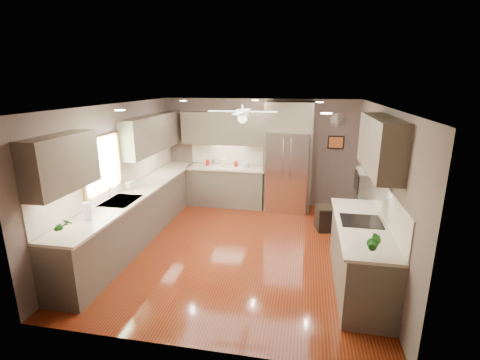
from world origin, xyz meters
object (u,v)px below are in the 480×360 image
(potted_plant_right, at_px, (375,243))
(canister_a, at_px, (208,162))
(bowl, at_px, (245,167))
(canister_d, at_px, (236,164))
(stool, at_px, (327,218))
(potted_plant_left, at_px, (64,225))
(canister_c, at_px, (223,163))
(refrigerator, at_px, (288,159))
(canister_b, at_px, (213,163))
(soap_bottle, at_px, (131,184))
(paper_towel, at_px, (87,211))
(microwave, at_px, (372,183))

(potted_plant_right, bearing_deg, canister_a, 128.31)
(potted_plant_right, distance_m, bowl, 4.48)
(canister_a, bearing_deg, potted_plant_right, -51.69)
(canister_d, bearing_deg, stool, -28.20)
(potted_plant_left, bearing_deg, canister_c, 74.65)
(refrigerator, bearing_deg, canister_b, 176.86)
(refrigerator, relative_size, stool, 4.90)
(canister_b, bearing_deg, soap_bottle, -115.42)
(potted_plant_right, bearing_deg, canister_b, 126.82)
(canister_a, relative_size, soap_bottle, 0.68)
(canister_b, height_order, refrigerator, refrigerator)
(canister_a, distance_m, refrigerator, 1.90)
(canister_d, bearing_deg, canister_a, -176.59)
(soap_bottle, distance_m, refrigerator, 3.44)
(canister_d, bearing_deg, paper_towel, -111.79)
(paper_towel, bearing_deg, canister_a, 77.87)
(canister_b, relative_size, soap_bottle, 0.70)
(canister_a, distance_m, paper_towel, 3.66)
(canister_c, relative_size, paper_towel, 0.75)
(bowl, xyz_separation_m, microwave, (2.30, -2.75, 0.51))
(soap_bottle, distance_m, stool, 3.87)
(bowl, distance_m, paper_towel, 3.94)
(stool, bearing_deg, paper_towel, -144.77)
(microwave, relative_size, paper_towel, 2.06)
(soap_bottle, height_order, microwave, microwave)
(canister_c, bearing_deg, canister_b, 167.78)
(canister_b, height_order, potted_plant_right, potted_plant_right)
(canister_c, height_order, microwave, microwave)
(canister_d, bearing_deg, canister_c, -169.56)
(soap_bottle, bearing_deg, potted_plant_left, -86.29)
(potted_plant_right, bearing_deg, microwave, 84.29)
(bowl, bearing_deg, canister_b, 175.88)
(canister_a, height_order, canister_d, canister_a)
(canister_c, relative_size, refrigerator, 0.08)
(microwave, height_order, stool, microwave)
(potted_plant_left, bearing_deg, canister_b, 78.05)
(canister_b, distance_m, stool, 2.97)
(soap_bottle, bearing_deg, paper_towel, -85.76)
(potted_plant_left, bearing_deg, paper_towel, 92.28)
(canister_b, height_order, microwave, microwave)
(canister_d, distance_m, stool, 2.49)
(potted_plant_left, xyz_separation_m, stool, (3.52, 3.04, -0.85))
(paper_towel, bearing_deg, potted_plant_left, -87.72)
(bowl, xyz_separation_m, paper_towel, (-1.68, -3.56, 0.11))
(canister_c, xyz_separation_m, canister_d, (0.30, 0.05, -0.03))
(stool, bearing_deg, bowl, 150.20)
(potted_plant_right, relative_size, paper_towel, 1.11)
(potted_plant_left, bearing_deg, refrigerator, 57.04)
(canister_d, distance_m, potted_plant_right, 4.65)
(bowl, distance_m, refrigerator, 1.00)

